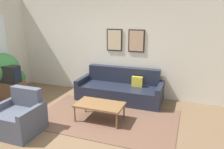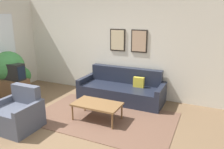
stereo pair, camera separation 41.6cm
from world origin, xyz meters
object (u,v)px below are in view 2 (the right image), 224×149
(coffee_table, at_px, (97,105))
(potted_plant_tall, at_px, (9,67))
(armchair, at_px, (18,115))
(tv, at_px, (12,71))
(couch, at_px, (122,90))

(coffee_table, relative_size, potted_plant_tall, 0.81)
(coffee_table, relative_size, armchair, 1.23)
(coffee_table, distance_m, tv, 2.63)
(tv, distance_m, armchair, 1.77)
(tv, relative_size, armchair, 0.82)
(coffee_table, xyz_separation_m, armchair, (-1.28, -0.98, -0.06))
(coffee_table, bearing_deg, armchair, -142.64)
(couch, relative_size, coffee_table, 2.19)
(couch, height_order, potted_plant_tall, potted_plant_tall)
(coffee_table, height_order, armchair, armchair)
(tv, height_order, armchair, tv)
(coffee_table, bearing_deg, couch, 88.17)
(coffee_table, height_order, potted_plant_tall, potted_plant_tall)
(tv, relative_size, potted_plant_tall, 0.54)
(potted_plant_tall, bearing_deg, couch, 19.88)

